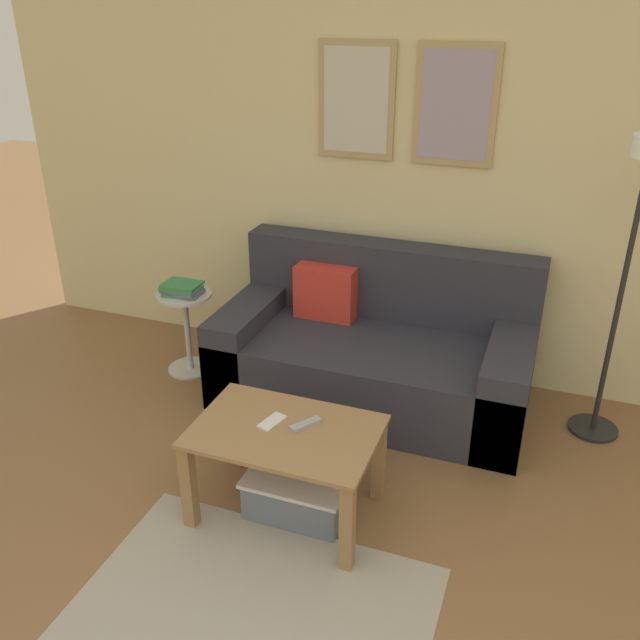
% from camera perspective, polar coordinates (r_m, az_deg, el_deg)
% --- Properties ---
extents(wall_back, '(5.60, 0.09, 2.55)m').
position_cam_1_polar(wall_back, '(3.98, 9.82, 12.53)').
color(wall_back, beige).
rests_on(wall_back, ground_plane).
extents(area_rug, '(1.38, 0.88, 0.01)m').
position_cam_1_polar(area_rug, '(2.90, -5.45, -22.66)').
color(area_rug, '#A39989').
rests_on(area_rug, ground_plane).
extents(couch, '(1.76, 0.88, 0.86)m').
position_cam_1_polar(couch, '(3.96, 4.60, -2.70)').
color(couch, '#2D2D38').
rests_on(couch, ground_plane).
extents(coffee_table, '(0.81, 0.54, 0.45)m').
position_cam_1_polar(coffee_table, '(3.06, -2.92, -10.66)').
color(coffee_table, '#997047').
rests_on(coffee_table, ground_plane).
extents(storage_bin, '(0.47, 0.35, 0.20)m').
position_cam_1_polar(storage_bin, '(3.22, -1.71, -14.18)').
color(storage_bin, slate).
rests_on(storage_bin, ground_plane).
extents(floor_lamp, '(0.26, 0.48, 1.64)m').
position_cam_1_polar(floor_lamp, '(3.46, 25.00, 5.88)').
color(floor_lamp, black).
rests_on(floor_lamp, ground_plane).
extents(side_table, '(0.34, 0.34, 0.53)m').
position_cam_1_polar(side_table, '(4.28, -11.15, -0.41)').
color(side_table, silver).
rests_on(side_table, ground_plane).
extents(book_stack, '(0.25, 0.18, 0.07)m').
position_cam_1_polar(book_stack, '(4.17, -11.54, 2.59)').
color(book_stack, '#387F4C').
rests_on(book_stack, side_table).
extents(remote_control, '(0.12, 0.15, 0.02)m').
position_cam_1_polar(remote_control, '(3.01, -1.22, -8.78)').
color(remote_control, '#99999E').
rests_on(remote_control, coffee_table).
extents(cell_phone, '(0.10, 0.15, 0.01)m').
position_cam_1_polar(cell_phone, '(3.05, -4.06, -8.53)').
color(cell_phone, silver).
rests_on(cell_phone, coffee_table).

